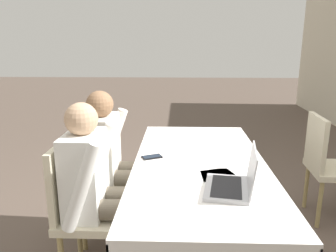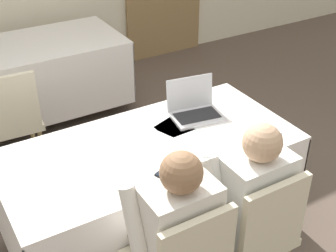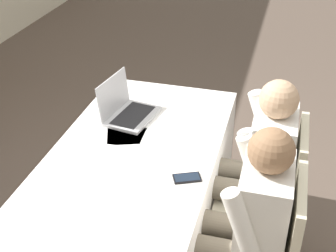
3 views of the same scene
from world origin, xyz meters
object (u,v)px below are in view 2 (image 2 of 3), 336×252
at_px(cell_phone, 168,176).
at_px(person_checkered_shirt, 172,230).
at_px(laptop, 195,109).
at_px(chair_near_right, 255,232).
at_px(chair_far_spare, 11,119).
at_px(person_white_shirt, 245,198).

xyz_separation_m(cell_phone, person_checkered_shirt, (-0.16, -0.31, -0.07)).
height_order(laptop, chair_near_right, laptop).
bearing_deg(laptop, chair_far_spare, 145.22).
bearing_deg(person_checkered_shirt, cell_phone, -117.72).
height_order(laptop, chair_far_spare, laptop).
relative_size(person_checkered_shirt, person_white_shirt, 1.00).
bearing_deg(person_checkered_shirt, person_white_shirt, -180.00).
relative_size(chair_near_right, chair_far_spare, 1.00).
relative_size(laptop, person_checkered_shirt, 0.31).
height_order(cell_phone, person_white_shirt, person_white_shirt).
height_order(chair_near_right, chair_far_spare, same).
height_order(person_checkered_shirt, person_white_shirt, same).
xyz_separation_m(chair_near_right, person_checkered_shirt, (-0.47, 0.10, 0.16)).
bearing_deg(chair_far_spare, person_checkered_shirt, 104.47).
relative_size(chair_near_right, person_checkered_shirt, 0.78).
relative_size(chair_near_right, person_white_shirt, 0.78).
bearing_deg(cell_phone, laptop, 19.92).
xyz_separation_m(person_checkered_shirt, person_white_shirt, (0.47, 0.00, 0.00)).
distance_m(laptop, chair_near_right, 0.97).
relative_size(chair_far_spare, person_white_shirt, 0.78).
height_order(chair_near_right, person_white_shirt, person_white_shirt).
relative_size(laptop, chair_far_spare, 0.40).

